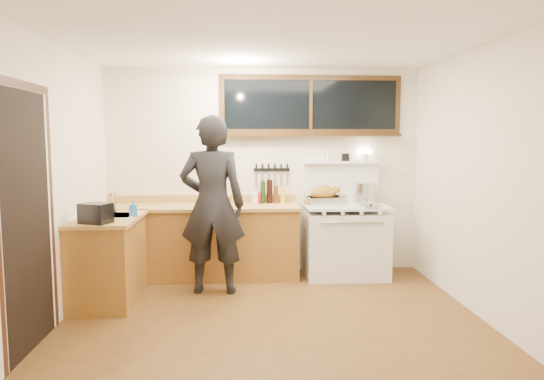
{
  "coord_description": "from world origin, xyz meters",
  "views": [
    {
      "loc": [
        -0.28,
        -4.49,
        1.71
      ],
      "look_at": [
        0.05,
        0.85,
        1.15
      ],
      "focal_mm": 32.0,
      "sensor_mm": 36.0,
      "label": 1
    }
  ],
  "objects": [
    {
      "name": "soap_bottle",
      "position": [
        -1.43,
        0.65,
        0.99
      ],
      "size": [
        0.09,
        0.09,
        0.17
      ],
      "color": "blue",
      "rests_on": "counter_left"
    },
    {
      "name": "knife_strip",
      "position": [
        0.1,
        1.73,
        1.31
      ],
      "size": [
        0.46,
        0.03,
        0.28
      ],
      "color": "black",
      "rests_on": "room_shell"
    },
    {
      "name": "back_window",
      "position": [
        0.6,
        1.72,
        2.06
      ],
      "size": [
        2.32,
        0.13,
        0.77
      ],
      "color": "black",
      "rests_on": "room_shell"
    },
    {
      "name": "sink_unit",
      "position": [
        -1.68,
        0.7,
        0.85
      ],
      "size": [
        0.5,
        0.45,
        0.37
      ],
      "color": "white",
      "rests_on": "counter_left"
    },
    {
      "name": "cutting_board",
      "position": [
        -0.53,
        1.4,
        0.95
      ],
      "size": [
        0.45,
        0.39,
        0.14
      ],
      "color": "#B88E49",
      "rests_on": "counter_back"
    },
    {
      "name": "pitcher",
      "position": [
        -0.12,
        1.56,
        0.98
      ],
      "size": [
        0.11,
        0.11,
        0.16
      ],
      "color": "white",
      "rests_on": "counter_back"
    },
    {
      "name": "left_doorway",
      "position": [
        -1.99,
        -0.55,
        1.09
      ],
      "size": [
        0.02,
        1.04,
        2.17
      ],
      "color": "black",
      "rests_on": "ground"
    },
    {
      "name": "stockpot",
      "position": [
        1.29,
        1.55,
        1.03
      ],
      "size": [
        0.28,
        0.28,
        0.26
      ],
      "color": "silver",
      "rests_on": "vintage_stove"
    },
    {
      "name": "counter_left",
      "position": [
        -1.7,
        0.62,
        0.45
      ],
      "size": [
        0.64,
        1.09,
        0.9
      ],
      "color": "brown",
      "rests_on": "ground"
    },
    {
      "name": "counter_back",
      "position": [
        -0.8,
        1.45,
        0.45
      ],
      "size": [
        2.44,
        0.64,
        1.0
      ],
      "color": "brown",
      "rests_on": "ground"
    },
    {
      "name": "room_shell",
      "position": [
        0.0,
        0.0,
        1.65
      ],
      "size": [
        4.1,
        3.6,
        2.65
      ],
      "color": "silver",
      "rests_on": "ground"
    },
    {
      "name": "ground_plane",
      "position": [
        0.0,
        0.0,
        -0.01
      ],
      "size": [
        4.0,
        3.5,
        0.02
      ],
      "primitive_type": "cube",
      "color": "#533416"
    },
    {
      "name": "toaster",
      "position": [
        -1.7,
        0.25,
        1.0
      ],
      "size": [
        0.34,
        0.29,
        0.2
      ],
      "color": "black",
      "rests_on": "counter_left"
    },
    {
      "name": "man",
      "position": [
        -0.61,
        0.85,
        0.99
      ],
      "size": [
        0.75,
        0.51,
        1.98
      ],
      "color": "black",
      "rests_on": "ground"
    },
    {
      "name": "roast_turkey",
      "position": [
        0.72,
        1.44,
        1.0
      ],
      "size": [
        0.46,
        0.37,
        0.24
      ],
      "color": "silver",
      "rests_on": "vintage_stove"
    },
    {
      "name": "vintage_stove",
      "position": [
        1.0,
        1.41,
        0.47
      ],
      "size": [
        1.02,
        0.74,
        1.58
      ],
      "color": "white",
      "rests_on": "ground"
    },
    {
      "name": "pot_lid",
      "position": [
        1.25,
        1.16,
        0.91
      ],
      "size": [
        0.29,
        0.29,
        0.04
      ],
      "color": "silver",
      "rests_on": "vintage_stove"
    },
    {
      "name": "bottle_cluster",
      "position": [
        0.08,
        1.63,
        1.03
      ],
      "size": [
        0.32,
        0.07,
        0.3
      ],
      "color": "black",
      "rests_on": "counter_back"
    },
    {
      "name": "saucepan",
      "position": [
        0.96,
        1.51,
        0.96
      ],
      "size": [
        0.19,
        0.29,
        0.12
      ],
      "color": "silver",
      "rests_on": "vintage_stove"
    },
    {
      "name": "coffee_tin",
      "position": [
        -0.1,
        1.58,
        0.97
      ],
      "size": [
        0.12,
        0.11,
        0.14
      ],
      "color": "maroon",
      "rests_on": "counter_back"
    }
  ]
}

